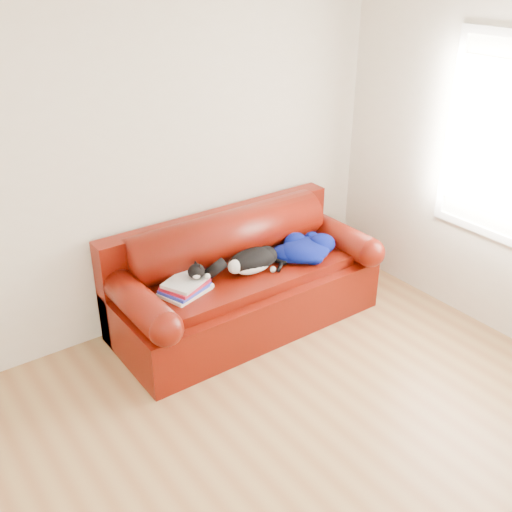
{
  "coord_description": "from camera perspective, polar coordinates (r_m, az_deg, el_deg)",
  "views": [
    {
      "loc": [
        -1.65,
        -1.89,
        2.72
      ],
      "look_at": [
        0.69,
        1.35,
        0.67
      ],
      "focal_mm": 42.0,
      "sensor_mm": 36.0,
      "label": 1
    }
  ],
  "objects": [
    {
      "name": "sofa_base",
      "position": [
        4.81,
        -1.01,
        -3.93
      ],
      "size": [
        2.1,
        0.9,
        0.5
      ],
      "color": "#3E1102",
      "rests_on": "ground"
    },
    {
      "name": "room_shell",
      "position": [
        2.81,
        6.64,
        4.95
      ],
      "size": [
        4.52,
        4.02,
        2.61
      ],
      "color": "beige",
      "rests_on": "ground"
    },
    {
      "name": "cat",
      "position": [
        4.6,
        -0.36,
        -0.51
      ],
      "size": [
        0.61,
        0.26,
        0.22
      ],
      "rotation": [
        0.0,
        0.0,
        -0.06
      ],
      "color": "black",
      "rests_on": "sofa_base"
    },
    {
      "name": "sofa_back",
      "position": [
        4.84,
        -2.69,
        0.37
      ],
      "size": [
        2.1,
        1.01,
        0.88
      ],
      "color": "#3E1102",
      "rests_on": "ground"
    },
    {
      "name": "book_stack",
      "position": [
        4.36,
        -6.77,
        -2.9
      ],
      "size": [
        0.39,
        0.34,
        0.1
      ],
      "rotation": [
        0.0,
        0.0,
        0.36
      ],
      "color": "silver",
      "rests_on": "sofa_base"
    },
    {
      "name": "blanket",
      "position": [
        4.85,
        4.67,
        0.76
      ],
      "size": [
        0.6,
        0.49,
        0.16
      ],
      "rotation": [
        0.0,
        0.0,
        0.26
      ],
      "color": "#020940",
      "rests_on": "sofa_base"
    },
    {
      "name": "ground",
      "position": [
        3.7,
        3.85,
        -20.2
      ],
      "size": [
        4.5,
        4.5,
        0.0
      ],
      "primitive_type": "plane",
      "color": "brown",
      "rests_on": "ground"
    }
  ]
}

